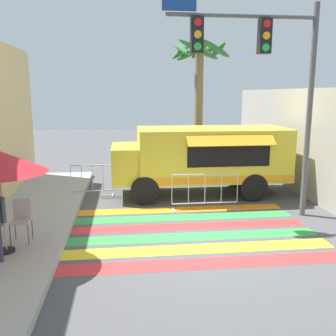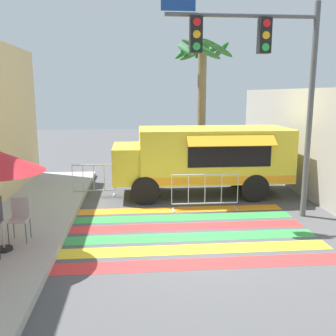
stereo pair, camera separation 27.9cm
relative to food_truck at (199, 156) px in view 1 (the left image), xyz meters
name	(u,v)px [view 1 (the left image)]	position (x,y,z in m)	size (l,w,h in m)	color
ground_plane	(196,244)	(-0.91, -4.46, -1.41)	(60.00, 60.00, 0.00)	#4C4C4F
concrete_wall_right	(319,147)	(3.69, -1.46, 0.46)	(0.20, 16.00, 3.74)	#A39E93
crosswalk_painted	(191,231)	(-0.91, -3.64, -1.40)	(6.40, 4.36, 0.01)	red
food_truck	(199,156)	(0.00, 0.00, 0.00)	(6.08, 2.75, 2.38)	yellow
traffic_signal_pole	(265,66)	(1.27, -2.67, 2.89)	(4.27, 0.29, 5.97)	#515456
folding_chair	(21,216)	(-4.98, -4.24, -0.62)	(0.41, 0.41, 1.00)	#4C4C51
barricade_front	(205,192)	(-0.14, -1.79, -0.84)	(2.09, 0.44, 1.14)	#B7BABF
barricade_side	(92,181)	(-3.74, 0.11, -0.86)	(1.49, 0.44, 1.14)	#B7BABF
palm_tree	(199,80)	(0.60, 3.28, 2.74)	(2.59, 2.59, 5.83)	#7A664C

